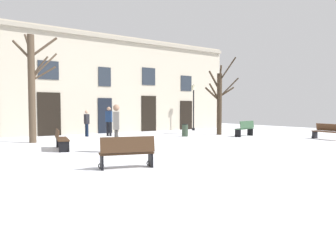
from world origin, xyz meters
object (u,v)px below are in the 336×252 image
object	(u,v)px
tree_foreground	(32,85)
person_crossing_plaza	(109,120)
bench_by_litter_bin	(245,128)
person_strolling	(87,122)
streetlamp	(194,102)
bench_near_lamp	(328,131)
tree_near_facade	(219,100)
bench_near_center_tree	(127,152)
bench_facing_shops	(61,139)
litter_bin	(185,130)
person_by_shop_door	(116,126)

from	to	relation	value
tree_foreground	person_crossing_plaza	size ratio (longest dim) A/B	3.01
bench_by_litter_bin	person_strolling	world-z (taller)	person_strolling
person_crossing_plaza	streetlamp	bearing A→B (deg)	-127.02
tree_foreground	bench_near_lamp	distance (m)	15.65
streetlamp	bench_by_litter_bin	world-z (taller)	streetlamp
streetlamp	tree_near_facade	bearing A→B (deg)	-106.65
bench_near_lamp	bench_near_center_tree	size ratio (longest dim) A/B	1.11
bench_facing_shops	person_crossing_plaza	xyz separation A→B (m)	(4.47, 5.00, 0.56)
litter_bin	bench_near_center_tree	size ratio (longest dim) A/B	0.47
tree_foreground	litter_bin	xyz separation A→B (m)	(8.35, -1.51, -2.48)
streetlamp	litter_bin	size ratio (longest dim) A/B	4.68
litter_bin	person_strolling	distance (m)	5.95
bench_near_center_tree	person_by_shop_door	bearing A→B (deg)	-94.65
bench_near_lamp	person_strolling	size ratio (longest dim) A/B	1.12
tree_foreground	person_strolling	bearing A→B (deg)	28.04
streetlamp	litter_bin	bearing A→B (deg)	-135.10
streetlamp	person_by_shop_door	xyz separation A→B (m)	(-10.48, -8.04, -1.13)
bench_near_center_tree	bench_by_litter_bin	distance (m)	12.10
person_by_shop_door	streetlamp	bearing A→B (deg)	-23.18
bench_facing_shops	person_crossing_plaza	distance (m)	6.73
bench_near_lamp	bench_by_litter_bin	distance (m)	4.50
bench_near_lamp	bench_facing_shops	bearing A→B (deg)	-96.71
bench_near_lamp	person_crossing_plaza	size ratio (longest dim) A/B	1.00
tree_foreground	litter_bin	world-z (taller)	tree_foreground
litter_bin	bench_near_lamp	distance (m)	7.93
person_crossing_plaza	person_by_shop_door	xyz separation A→B (m)	(-3.02, -7.14, 0.04)
tree_near_facade	bench_near_center_tree	size ratio (longest dim) A/B	3.06
bench_near_center_tree	bench_near_lamp	bearing A→B (deg)	-157.55
bench_near_lamp	person_crossing_plaza	world-z (taller)	person_crossing_plaza
bench_near_center_tree	bench_by_litter_bin	world-z (taller)	bench_by_litter_bin
streetlamp	bench_near_lamp	xyz separation A→B (m)	(1.30, -9.87, -1.72)
person_strolling	person_crossing_plaza	distance (m)	1.33
bench_near_lamp	person_by_shop_door	xyz separation A→B (m)	(-11.78, 1.83, 0.60)
bench_facing_shops	person_strolling	size ratio (longest dim) A/B	1.21
streetlamp	person_strolling	distance (m)	8.83
tree_near_facade	person_crossing_plaza	size ratio (longest dim) A/B	2.74
bench_facing_shops	bench_by_litter_bin	size ratio (longest dim) A/B	1.12
tree_near_facade	person_by_shop_door	bearing A→B (deg)	-156.64
tree_foreground	bench_facing_shops	bearing A→B (deg)	-85.96
tree_foreground	bench_near_center_tree	xyz separation A→B (m)	(0.48, -8.88, -2.40)
tree_foreground	tree_near_facade	world-z (taller)	tree_foreground
person_by_shop_door	litter_bin	bearing A→B (deg)	-28.28
bench_facing_shops	person_strolling	distance (m)	6.32
bench_near_center_tree	person_crossing_plaza	xyz separation A→B (m)	(4.25, 10.30, 0.54)
tree_foreground	bench_facing_shops	size ratio (longest dim) A/B	2.81
person_by_shop_door	person_strolling	bearing A→B (deg)	16.24
bench_facing_shops	bench_by_litter_bin	distance (m)	11.10
person_crossing_plaza	person_by_shop_door	distance (m)	7.76
tree_foreground	bench_near_center_tree	size ratio (longest dim) A/B	3.37
tree_foreground	litter_bin	size ratio (longest dim) A/B	7.16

